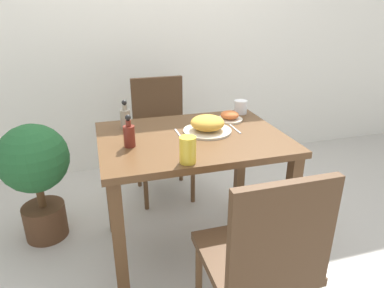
# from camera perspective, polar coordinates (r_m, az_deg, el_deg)

# --- Properties ---
(ground_plane) EXTENTS (16.00, 16.00, 0.00)m
(ground_plane) POSITION_cam_1_polar(r_m,az_deg,el_deg) (2.26, 0.00, -16.79)
(ground_plane) COLOR #B7B2A8
(wall_back) EXTENTS (8.00, 0.05, 2.60)m
(wall_back) POSITION_cam_1_polar(r_m,az_deg,el_deg) (3.05, -7.53, 19.87)
(wall_back) COLOR white
(wall_back) RESTS_ON ground_plane
(dining_table) EXTENTS (1.01, 0.76, 0.76)m
(dining_table) POSITION_cam_1_polar(r_m,az_deg,el_deg) (1.92, 0.00, -1.99)
(dining_table) COLOR brown
(dining_table) RESTS_ON ground_plane
(chair_near) EXTENTS (0.42, 0.42, 0.91)m
(chair_near) POSITION_cam_1_polar(r_m,az_deg,el_deg) (1.44, 11.75, -17.83)
(chair_near) COLOR #4C331E
(chair_near) RESTS_ON ground_plane
(chair_far) EXTENTS (0.42, 0.42, 0.91)m
(chair_far) POSITION_cam_1_polar(r_m,az_deg,el_deg) (2.66, -5.16, 2.27)
(chair_far) COLOR #4C331E
(chair_far) RESTS_ON ground_plane
(food_plate) EXTENTS (0.27, 0.27, 0.09)m
(food_plate) POSITION_cam_1_polar(r_m,az_deg,el_deg) (1.92, 2.58, 3.23)
(food_plate) COLOR beige
(food_plate) RESTS_ON dining_table
(side_plate) EXTENTS (0.16, 0.16, 0.06)m
(side_plate) POSITION_cam_1_polar(r_m,az_deg,el_deg) (2.12, 6.28, 4.58)
(side_plate) COLOR beige
(side_plate) RESTS_ON dining_table
(drink_cup) EXTENTS (0.08, 0.08, 0.09)m
(drink_cup) POSITION_cam_1_polar(r_m,az_deg,el_deg) (2.27, 8.11, 6.12)
(drink_cup) COLOR white
(drink_cup) RESTS_ON dining_table
(juice_glass) EXTENTS (0.08, 0.08, 0.12)m
(juice_glass) POSITION_cam_1_polar(r_m,az_deg,el_deg) (1.54, -0.71, -0.99)
(juice_glass) COLOR gold
(juice_glass) RESTS_ON dining_table
(sauce_bottle) EXTENTS (0.06, 0.06, 0.17)m
(sauce_bottle) POSITION_cam_1_polar(r_m,az_deg,el_deg) (1.74, -10.43, 1.55)
(sauce_bottle) COLOR maroon
(sauce_bottle) RESTS_ON dining_table
(condiment_bottle) EXTENTS (0.06, 0.06, 0.17)m
(condiment_bottle) POSITION_cam_1_polar(r_m,az_deg,el_deg) (2.01, -11.05, 4.35)
(condiment_bottle) COLOR gray
(condiment_bottle) RESTS_ON dining_table
(fork_utensil) EXTENTS (0.01, 0.17, 0.00)m
(fork_utensil) POSITION_cam_1_polar(r_m,az_deg,el_deg) (1.89, -2.21, 1.63)
(fork_utensil) COLOR silver
(fork_utensil) RESTS_ON dining_table
(spoon_utensil) EXTENTS (0.01, 0.17, 0.00)m
(spoon_utensil) POSITION_cam_1_polar(r_m,az_deg,el_deg) (1.99, 7.10, 2.59)
(spoon_utensil) COLOR silver
(spoon_utensil) RESTS_ON dining_table
(potted_plant_left) EXTENTS (0.42, 0.42, 0.77)m
(potted_plant_left) POSITION_cam_1_polar(r_m,az_deg,el_deg) (2.31, -24.62, -3.97)
(potted_plant_left) COLOR #51331E
(potted_plant_left) RESTS_ON ground_plane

